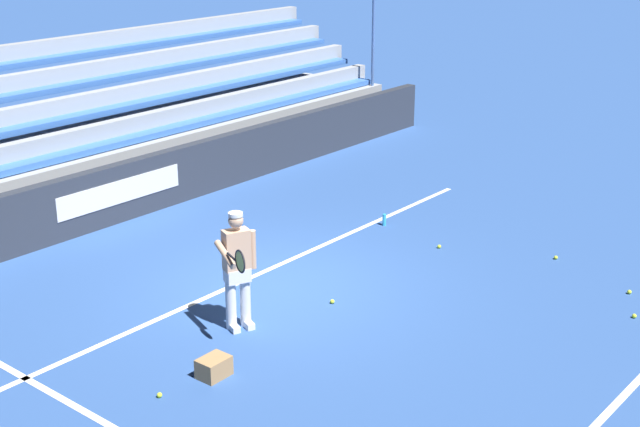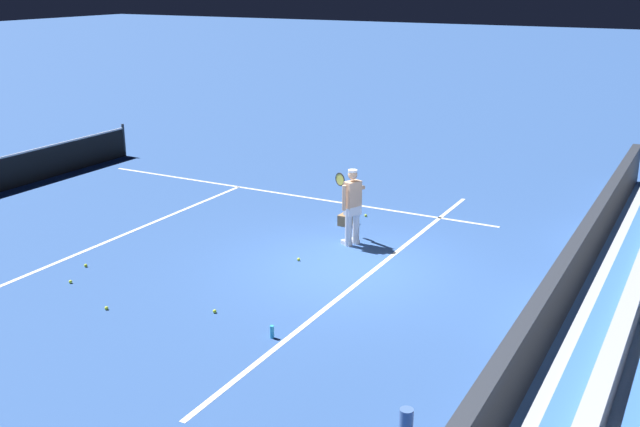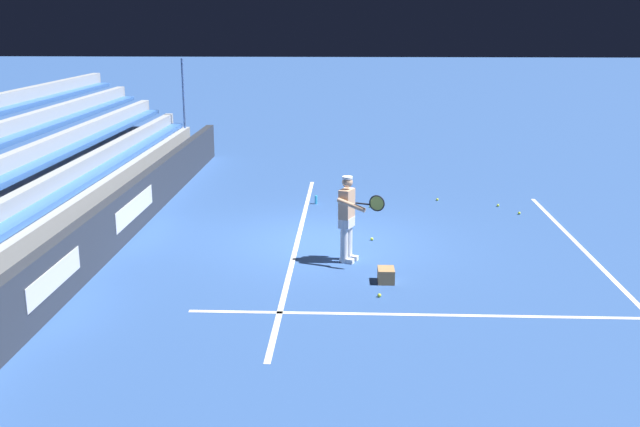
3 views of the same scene
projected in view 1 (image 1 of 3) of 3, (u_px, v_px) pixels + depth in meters
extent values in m
plane|color=#2D5193|center=(274.00, 286.00, 13.93)|extent=(160.00, 160.00, 0.00)
cube|color=white|center=(251.00, 278.00, 14.23)|extent=(12.00, 0.10, 0.01)
cube|color=white|center=(615.00, 405.00, 10.63)|extent=(8.22, 0.10, 0.01)
cube|color=#2D333D|center=(101.00, 198.00, 16.30)|extent=(20.25, 0.24, 1.10)
cube|color=silver|center=(121.00, 192.00, 16.46)|extent=(2.80, 0.01, 0.44)
cube|color=#9EA3A8|center=(32.00, 175.00, 17.62)|extent=(19.24, 3.20, 1.10)
cube|color=blue|center=(65.00, 155.00, 16.69)|extent=(18.85, 0.40, 0.12)
cube|color=#9EA3A8|center=(55.00, 145.00, 16.81)|extent=(19.24, 0.24, 0.45)
cube|color=blue|center=(38.00, 125.00, 17.02)|extent=(18.85, 0.40, 0.12)
cube|color=#9EA3A8|center=(28.00, 116.00, 17.13)|extent=(19.24, 0.24, 0.45)
cube|color=blue|center=(11.00, 97.00, 17.34)|extent=(18.85, 0.40, 0.12)
cube|color=#9EA3A8|center=(2.00, 87.00, 17.46)|extent=(19.24, 0.24, 0.45)
cylinder|color=#4C70B2|center=(373.00, 63.00, 23.13)|extent=(0.08, 0.08, 3.40)
cylinder|color=silver|center=(245.00, 297.00, 12.50)|extent=(0.15, 0.15, 0.88)
cylinder|color=silver|center=(231.00, 300.00, 12.41)|extent=(0.15, 0.15, 0.88)
cube|color=white|center=(248.00, 324.00, 12.58)|extent=(0.21, 0.30, 0.09)
cube|color=white|center=(233.00, 327.00, 12.49)|extent=(0.21, 0.30, 0.09)
cube|color=silver|center=(237.00, 275.00, 12.34)|extent=(0.40, 0.33, 0.20)
cube|color=tan|center=(236.00, 250.00, 12.21)|extent=(0.41, 0.33, 0.58)
sphere|color=tan|center=(236.00, 221.00, 12.06)|extent=(0.21, 0.21, 0.21)
cylinder|color=white|center=(235.00, 214.00, 12.03)|extent=(0.20, 0.20, 0.05)
cylinder|color=tan|center=(253.00, 249.00, 12.33)|extent=(0.09, 0.09, 0.56)
cylinder|color=tan|center=(225.00, 254.00, 11.92)|extent=(0.31, 0.57, 0.24)
cylinder|color=black|center=(232.00, 257.00, 11.70)|extent=(0.15, 0.29, 0.03)
torus|color=black|center=(240.00, 261.00, 11.46)|extent=(0.14, 0.30, 0.31)
cylinder|color=#D6D14C|center=(240.00, 261.00, 11.46)|extent=(0.11, 0.25, 0.27)
cube|color=#A87F51|center=(214.00, 367.00, 11.24)|extent=(0.40, 0.31, 0.26)
sphere|color=#CCE533|center=(556.00, 258.00, 14.94)|extent=(0.07, 0.07, 0.07)
sphere|color=#CCE533|center=(160.00, 395.00, 10.80)|extent=(0.07, 0.07, 0.07)
sphere|color=#CCE533|center=(629.00, 292.00, 13.63)|extent=(0.07, 0.07, 0.07)
sphere|color=#CCE533|center=(439.00, 247.00, 15.41)|extent=(0.07, 0.07, 0.07)
sphere|color=#CCE533|center=(332.00, 301.00, 13.31)|extent=(0.07, 0.07, 0.07)
sphere|color=#CCE533|center=(634.00, 316.00, 12.85)|extent=(0.07, 0.07, 0.07)
cylinder|color=#33B2E5|center=(384.00, 220.00, 16.47)|extent=(0.07, 0.07, 0.22)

